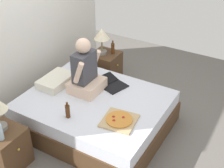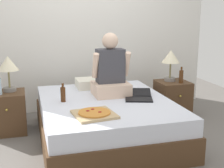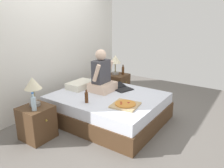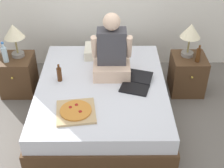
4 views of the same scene
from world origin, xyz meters
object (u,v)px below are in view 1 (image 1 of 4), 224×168
at_px(water_bottle, 0,131).
at_px(beer_bottle_on_bed, 68,111).
at_px(pizza_box, 119,120).
at_px(nightstand_left, 5,149).
at_px(bed, 95,113).
at_px(person_seated, 85,72).
at_px(laptop, 113,84).
at_px(nightstand_right, 106,67).
at_px(lamp_on_right_nightstand, 102,36).
at_px(beer_bottle, 113,48).

relative_size(water_bottle, beer_bottle_on_bed, 1.25).
height_order(water_bottle, beer_bottle_on_bed, water_bottle).
height_order(pizza_box, beer_bottle_on_bed, beer_bottle_on_bed).
bearing_deg(nightstand_left, water_bottle, -131.65).
relative_size(bed, person_seated, 2.45).
xyz_separation_m(bed, beer_bottle_on_bed, (-0.50, 0.07, 0.34)).
bearing_deg(laptop, beer_bottle_on_bed, 172.68).
bearing_deg(pizza_box, person_seated, 63.07).
bearing_deg(bed, pizza_box, -116.24).
xyz_separation_m(laptop, pizza_box, (-0.66, -0.48, -0.00)).
relative_size(nightstand_right, beer_bottle_on_bed, 2.38).
height_order(bed, nightstand_right, nightstand_right).
relative_size(nightstand_left, person_seated, 0.67).
relative_size(nightstand_right, laptop, 1.07).
bearing_deg(nightstand_right, beer_bottle_on_bed, -164.44).
bearing_deg(bed, nightstand_left, 155.15).
xyz_separation_m(water_bottle, nightstand_right, (2.38, 0.09, -0.37)).
bearing_deg(lamp_on_right_nightstand, laptop, -139.01).
height_order(lamp_on_right_nightstand, beer_bottle_on_bed, lamp_on_right_nightstand).
bearing_deg(pizza_box, beer_bottle_on_bed, 112.28).
height_order(lamp_on_right_nightstand, laptop, lamp_on_right_nightstand).
height_order(bed, person_seated, person_seated).
distance_m(nightstand_right, beer_bottle, 0.38).
bearing_deg(bed, nightstand_right, 24.85).
height_order(bed, laptop, laptop).
height_order(lamp_on_right_nightstand, pizza_box, lamp_on_right_nightstand).
relative_size(bed, nightstand_right, 3.65).
bearing_deg(laptop, bed, 174.05).
xyz_separation_m(lamp_on_right_nightstand, person_seated, (-1.00, -0.36, -0.08)).
distance_m(bed, lamp_on_right_nightstand, 1.40).
bearing_deg(lamp_on_right_nightstand, pizza_box, -141.33).
relative_size(bed, beer_bottle, 8.32).
distance_m(beer_bottle, person_seated, 1.13).
relative_size(bed, beer_bottle_on_bed, 8.70).
height_order(nightstand_left, lamp_on_right_nightstand, lamp_on_right_nightstand).
distance_m(water_bottle, beer_bottle_on_bed, 0.82).
bearing_deg(lamp_on_right_nightstand, bed, -152.52).
bearing_deg(person_seated, beer_bottle, 10.83).
distance_m(bed, nightstand_right, 1.27).
distance_m(nightstand_left, nightstand_right, 2.30).
xyz_separation_m(person_seated, pizza_box, (-0.38, -0.74, -0.27)).
bearing_deg(laptop, person_seated, 136.74).
bearing_deg(beer_bottle_on_bed, nightstand_right, 15.56).
bearing_deg(beer_bottle_on_bed, water_bottle, 153.27).
xyz_separation_m(nightstand_left, person_seated, (1.27, -0.31, 0.51)).
bearing_deg(pizza_box, nightstand_left, 130.42).
bearing_deg(bed, beer_bottle, 19.52).
height_order(laptop, beer_bottle_on_bed, beer_bottle_on_bed).
bearing_deg(nightstand_right, nightstand_left, 180.00).
bearing_deg(person_seated, bed, -118.52).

